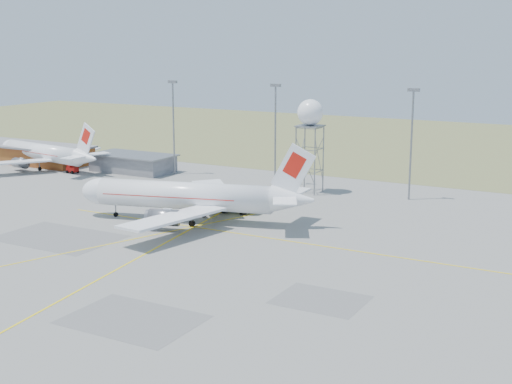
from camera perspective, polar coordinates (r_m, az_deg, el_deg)
The scene contains 12 objects.
ground at distance 87.22m, azimuth -12.94°, elevation -7.62°, with size 400.00×400.00×0.00m, color gray.
grass_strip at distance 210.16m, azimuth 13.38°, elevation 3.80°, with size 400.00×120.00×0.03m, color olive.
building_orange at distance 181.18m, azimuth -17.66°, elevation 2.97°, with size 33.00×12.00×4.30m.
building_grey at distance 162.44m, azimuth -9.82°, elevation 2.31°, with size 19.00×10.00×3.90m.
mast_a at distance 156.63m, azimuth -6.62°, elevation 5.78°, with size 2.20×0.50×20.50m.
mast_b at distance 143.61m, azimuth 1.56°, elevation 5.29°, with size 2.20×0.50×20.50m.
mast_c at distance 133.14m, azimuth 12.35°, elevation 4.49°, with size 2.20×0.50×20.50m.
airliner_main at distance 115.85m, azimuth -5.40°, elevation -0.37°, with size 39.06×37.12×13.45m.
airliner_far at distance 170.74m, azimuth -16.50°, elevation 3.00°, with size 34.21×32.91×11.66m.
radar_tower at distance 137.05m, azimuth 4.33°, elevation 4.12°, with size 4.98×4.98×18.03m.
fire_truck at distance 122.74m, azimuth -2.03°, elevation -0.67°, with size 10.23×4.45×4.03m.
baggage_tug at distance 163.77m, azimuth -14.49°, elevation 1.73°, with size 2.50×2.05×1.88m.
Camera 1 is at (55.72, -60.58, 28.85)m, focal length 50.00 mm.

